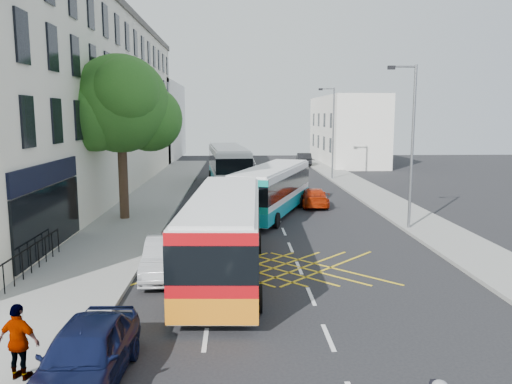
{
  "coord_description": "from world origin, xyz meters",
  "views": [
    {
      "loc": [
        -2.4,
        -12.18,
        5.73
      ],
      "look_at": [
        -1.44,
        10.77,
        2.2
      ],
      "focal_mm": 35.0,
      "sensor_mm": 36.0,
      "label": 1
    }
  ],
  "objects": [
    {
      "name": "ground",
      "position": [
        0.0,
        0.0,
        0.0
      ],
      "size": [
        120.0,
        120.0,
        0.0
      ],
      "primitive_type": "plane",
      "color": "black",
      "rests_on": "ground"
    },
    {
      "name": "pavement_left",
      "position": [
        -8.5,
        15.0,
        0.07
      ],
      "size": [
        5.0,
        70.0,
        0.15
      ],
      "primitive_type": "cube",
      "color": "gray",
      "rests_on": "ground"
    },
    {
      "name": "pavement_right",
      "position": [
        7.5,
        15.0,
        0.07
      ],
      "size": [
        3.0,
        70.0,
        0.15
      ],
      "primitive_type": "cube",
      "color": "gray",
      "rests_on": "ground"
    },
    {
      "name": "terrace_main",
      "position": [
        -14.0,
        24.49,
        6.76
      ],
      "size": [
        8.3,
        45.0,
        13.5
      ],
      "color": "#EBE3C5",
      "rests_on": "ground"
    },
    {
      "name": "terrace_far",
      "position": [
        -14.0,
        55.0,
        5.0
      ],
      "size": [
        8.0,
        20.0,
        10.0
      ],
      "primitive_type": "cube",
      "color": "silver",
      "rests_on": "ground"
    },
    {
      "name": "building_right",
      "position": [
        11.0,
        48.0,
        4.0
      ],
      "size": [
        6.0,
        18.0,
        8.0
      ],
      "primitive_type": "cube",
      "color": "silver",
      "rests_on": "ground"
    },
    {
      "name": "street_tree",
      "position": [
        -8.51,
        14.97,
        6.29
      ],
      "size": [
        6.3,
        5.7,
        8.8
      ],
      "color": "#382619",
      "rests_on": "pavement_left"
    },
    {
      "name": "lamp_near",
      "position": [
        6.2,
        12.0,
        4.62
      ],
      "size": [
        1.45,
        0.15,
        8.0
      ],
      "color": "slate",
      "rests_on": "pavement_right"
    },
    {
      "name": "lamp_far",
      "position": [
        6.2,
        32.0,
        4.62
      ],
      "size": [
        1.45,
        0.15,
        8.0
      ],
      "color": "slate",
      "rests_on": "pavement_right"
    },
    {
      "name": "railings",
      "position": [
        -9.7,
        5.3,
        0.72
      ],
      "size": [
        0.08,
        5.6,
        1.14
      ],
      "primitive_type": null,
      "color": "black",
      "rests_on": "pavement_left"
    },
    {
      "name": "bus_near",
      "position": [
        -2.79,
        5.29,
        1.56
      ],
      "size": [
        2.97,
        10.62,
        2.96
      ],
      "rotation": [
        0.0,
        0.0,
        -0.05
      ],
      "color": "silver",
      "rests_on": "ground"
    },
    {
      "name": "bus_mid",
      "position": [
        -0.28,
        16.31,
        1.49
      ],
      "size": [
        5.54,
        10.25,
        2.82
      ],
      "rotation": [
        0.0,
        0.0,
        -0.34
      ],
      "color": "silver",
      "rests_on": "ground"
    },
    {
      "name": "bus_far",
      "position": [
        -2.99,
        28.77,
        1.7
      ],
      "size": [
        3.72,
        11.69,
        3.23
      ],
      "rotation": [
        0.0,
        0.0,
        0.09
      ],
      "color": "silver",
      "rests_on": "ground"
    },
    {
      "name": "parked_car_blue",
      "position": [
        -5.6,
        -2.12,
        0.71
      ],
      "size": [
        1.81,
        4.2,
        1.41
      ],
      "primitive_type": "imported",
      "rotation": [
        0.0,
        0.0,
        -0.03
      ],
      "color": "#0C1233",
      "rests_on": "ground"
    },
    {
      "name": "parked_car_silver",
      "position": [
        -4.9,
        5.32,
        0.69
      ],
      "size": [
        1.6,
        4.23,
        1.38
      ],
      "primitive_type": "imported",
      "rotation": [
        0.0,
        0.0,
        0.03
      ],
      "color": "#999BA0",
      "rests_on": "ground"
    },
    {
      "name": "red_hatchback",
      "position": [
        2.58,
        19.0,
        0.59
      ],
      "size": [
        1.78,
        4.09,
        1.17
      ],
      "primitive_type": "imported",
      "rotation": [
        0.0,
        0.0,
        3.11
      ],
      "color": "red",
      "rests_on": "ground"
    },
    {
      "name": "distant_car_grey",
      "position": [
        -2.7,
        38.58,
        0.64
      ],
      "size": [
        2.56,
        4.76,
        1.27
      ],
      "primitive_type": "imported",
      "rotation": [
        0.0,
        0.0,
        -0.1
      ],
      "color": "#3E4046",
      "rests_on": "ground"
    },
    {
      "name": "distant_car_dark",
      "position": [
        5.5,
        44.98,
        0.74
      ],
      "size": [
        1.86,
        4.58,
        1.48
      ],
      "primitive_type": "imported",
      "rotation": [
        0.0,
        0.0,
        3.08
      ],
      "color": "black",
      "rests_on": "ground"
    },
    {
      "name": "pedestrian_far",
      "position": [
        -7.0,
        -2.03,
        0.98
      ],
      "size": [
        1.05,
        0.67,
        1.67
      ],
      "primitive_type": "imported",
      "rotation": [
        0.0,
        0.0,
        2.85
      ],
      "color": "gray",
      "rests_on": "pavement_left"
    }
  ]
}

